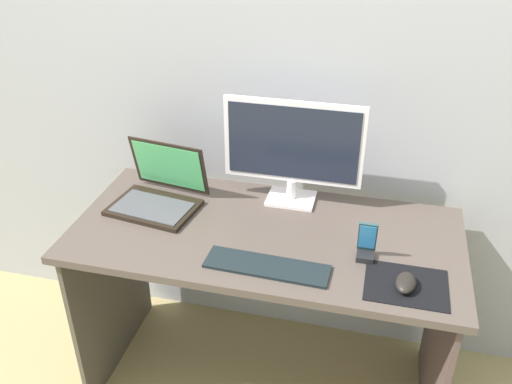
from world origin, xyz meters
TOP-DOWN VIEW (x-y plane):
  - ground_plane at (0.00, 0.00)m, footprint 8.00×8.00m
  - wall_back at (0.00, 0.39)m, footprint 6.00×0.04m
  - desk at (0.00, 0.00)m, footprint 1.36×0.64m
  - monitor at (0.05, 0.23)m, footprint 0.51×0.14m
  - laptop at (-0.43, 0.08)m, footprint 0.35×0.31m
  - keyboard_external at (0.05, -0.20)m, footprint 0.40×0.12m
  - mousepad at (0.48, -0.18)m, footprint 0.25×0.20m
  - mouse at (0.48, -0.19)m, footprint 0.07×0.11m
  - phone_in_dock at (0.35, -0.07)m, footprint 0.06×0.06m

SIDE VIEW (x-z plane):
  - ground_plane at x=0.00m, z-range 0.00..0.00m
  - desk at x=0.00m, z-range 0.21..0.96m
  - mousepad at x=0.48m, z-range 0.75..0.75m
  - keyboard_external at x=0.05m, z-range 0.75..0.76m
  - mouse at x=0.48m, z-range 0.75..0.79m
  - laptop at x=-0.43m, z-range 0.68..0.91m
  - phone_in_dock at x=0.35m, z-range 0.73..0.87m
  - monitor at x=0.05m, z-range 0.77..1.17m
  - wall_back at x=0.00m, z-range 0.00..2.50m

